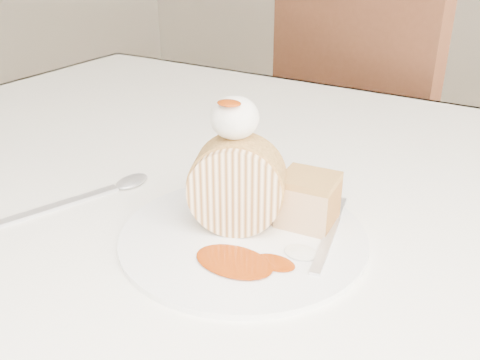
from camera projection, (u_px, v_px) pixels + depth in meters
The scene contains 10 objects.
table at pixel (278, 236), 0.73m from camera, with size 1.40×0.90×0.75m.
chair_far at pixel (369, 139), 1.38m from camera, with size 0.57×0.57×0.96m.
plate at pixel (243, 236), 0.56m from camera, with size 0.26×0.26×0.01m, color white.
roulade_slice at pixel (237, 185), 0.55m from camera, with size 0.10×0.10×0.05m, color #FDDDB0.
cake_chunk at pixel (308, 203), 0.57m from camera, with size 0.06×0.05×0.05m, color tan.
whipped_cream at pixel (235, 118), 0.53m from camera, with size 0.05×0.05×0.04m, color white.
caramel_drizzle at pixel (229, 98), 0.51m from camera, with size 0.02×0.02×0.01m, color #8D2E05.
caramel_pool at pixel (234, 261), 0.51m from camera, with size 0.08×0.05×0.00m, color #8D2E05, non-canonical shape.
fork at pixel (326, 244), 0.54m from camera, with size 0.02×0.15×0.00m, color silver.
spoon at pixel (61, 205), 0.62m from camera, with size 0.03×0.18×0.00m, color silver.
Camera 1 is at (0.28, -0.36, 1.05)m, focal length 40.00 mm.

